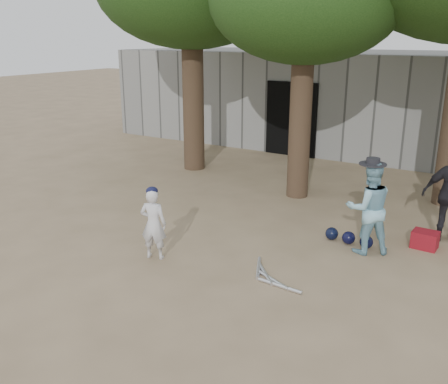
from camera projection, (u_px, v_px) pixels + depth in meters
The scene contains 7 objects.
ground at pixel (162, 256), 8.31m from camera, with size 70.00×70.00×0.00m, color #937C5E.
boy_player at pixel (153, 224), 8.07m from camera, with size 0.43×0.28×1.19m, color silver.
spectator_blue at pixel (369, 208), 8.24m from camera, with size 0.76×0.59×1.57m, color #89C1D5.
red_bag at pixel (425, 240), 8.59m from camera, with size 0.42×0.32×0.30m, color maroon.
back_building at pixel (357, 99), 16.26m from camera, with size 16.00×5.24×3.00m.
helmet_row at pixel (349, 238), 8.76m from camera, with size 0.87×0.28×0.23m.
bat_pile at pixel (269, 276), 7.55m from camera, with size 1.08×0.76×0.06m.
Camera 1 is at (4.84, -5.94, 3.53)m, focal length 40.00 mm.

